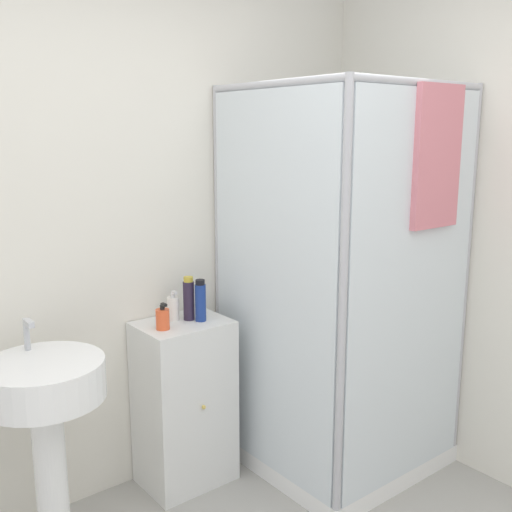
{
  "coord_description": "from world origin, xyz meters",
  "views": [
    {
      "loc": [
        -0.97,
        -0.84,
        1.72
      ],
      "look_at": [
        0.6,
        1.13,
        1.19
      ],
      "focal_mm": 42.0,
      "sensor_mm": 36.0,
      "label": 1
    }
  ],
  "objects_px": {
    "sink": "(46,407)",
    "shampoo_bottle_blue": "(200,301)",
    "shampoo_bottle_tall_black": "(189,299)",
    "lotion_bottle_white": "(173,308)",
    "soap_dispenser": "(163,319)"
  },
  "relations": [
    {
      "from": "soap_dispenser",
      "to": "lotion_bottle_white",
      "type": "distance_m",
      "value": 0.14
    },
    {
      "from": "shampoo_bottle_blue",
      "to": "soap_dispenser",
      "type": "bearing_deg",
      "value": 178.85
    },
    {
      "from": "shampoo_bottle_tall_black",
      "to": "lotion_bottle_white",
      "type": "relative_size",
      "value": 1.45
    },
    {
      "from": "shampoo_bottle_blue",
      "to": "lotion_bottle_white",
      "type": "xyz_separation_m",
      "value": [
        -0.1,
        0.09,
        -0.04
      ]
    },
    {
      "from": "soap_dispenser",
      "to": "shampoo_bottle_tall_black",
      "type": "bearing_deg",
      "value": 15.12
    },
    {
      "from": "lotion_bottle_white",
      "to": "sink",
      "type": "bearing_deg",
      "value": -162.06
    },
    {
      "from": "soap_dispenser",
      "to": "lotion_bottle_white",
      "type": "bearing_deg",
      "value": 38.97
    },
    {
      "from": "soap_dispenser",
      "to": "shampoo_bottle_tall_black",
      "type": "height_order",
      "value": "shampoo_bottle_tall_black"
    },
    {
      "from": "shampoo_bottle_tall_black",
      "to": "lotion_bottle_white",
      "type": "height_order",
      "value": "shampoo_bottle_tall_black"
    },
    {
      "from": "sink",
      "to": "shampoo_bottle_blue",
      "type": "xyz_separation_m",
      "value": [
        0.81,
        0.14,
        0.25
      ]
    },
    {
      "from": "shampoo_bottle_tall_black",
      "to": "shampoo_bottle_blue",
      "type": "relative_size",
      "value": 1.05
    },
    {
      "from": "shampoo_bottle_tall_black",
      "to": "soap_dispenser",
      "type": "bearing_deg",
      "value": -164.88
    },
    {
      "from": "soap_dispenser",
      "to": "shampoo_bottle_tall_black",
      "type": "relative_size",
      "value": 0.6
    },
    {
      "from": "soap_dispenser",
      "to": "sink",
      "type": "bearing_deg",
      "value": -166.67
    },
    {
      "from": "shampoo_bottle_blue",
      "to": "lotion_bottle_white",
      "type": "relative_size",
      "value": 1.39
    }
  ]
}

